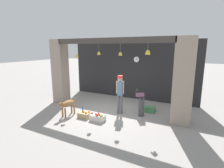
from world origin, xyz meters
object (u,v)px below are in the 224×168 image
(shopkeeper, at_px, (120,91))
(water_bottle, at_px, (83,109))
(dog, at_px, (67,104))
(fruit_crate_apples, at_px, (98,117))
(produce_box_green, at_px, (150,109))
(worker_stooping, at_px, (140,99))
(wall_clock, at_px, (136,59))
(fruit_crate_oranges, at_px, (84,115))

(shopkeeper, relative_size, water_bottle, 5.86)
(dog, relative_size, fruit_crate_apples, 1.72)
(dog, bearing_deg, produce_box_green, 129.85)
(worker_stooping, distance_m, fruit_crate_apples, 2.01)
(worker_stooping, xyz_separation_m, wall_clock, (-0.99, 2.16, 1.55))
(fruit_crate_oranges, bearing_deg, fruit_crate_apples, -0.90)
(fruit_crate_oranges, distance_m, fruit_crate_apples, 0.68)
(fruit_crate_oranges, bearing_deg, shopkeeper, 44.52)
(produce_box_green, xyz_separation_m, water_bottle, (-2.69, -1.49, 0.03))
(fruit_crate_oranges, xyz_separation_m, water_bottle, (-0.43, 0.45, 0.02))
(shopkeeper, height_order, wall_clock, wall_clock)
(shopkeeper, distance_m, water_bottle, 1.91)
(worker_stooping, distance_m, fruit_crate_oranges, 2.49)
(shopkeeper, xyz_separation_m, wall_clock, (-0.17, 2.47, 1.24))
(worker_stooping, distance_m, water_bottle, 2.63)
(dog, height_order, shopkeeper, shopkeeper)
(shopkeeper, bearing_deg, fruit_crate_apples, 51.82)
(shopkeeper, distance_m, worker_stooping, 0.94)
(water_bottle, bearing_deg, fruit_crate_apples, -22.61)
(shopkeeper, distance_m, wall_clock, 2.77)
(worker_stooping, relative_size, wall_clock, 3.27)
(dog, relative_size, shopkeeper, 0.58)
(water_bottle, relative_size, wall_clock, 0.90)
(produce_box_green, distance_m, water_bottle, 3.07)
(produce_box_green, relative_size, water_bottle, 1.63)
(shopkeeper, bearing_deg, produce_box_green, -159.77)
(shopkeeper, relative_size, fruit_crate_apples, 2.94)
(dog, height_order, fruit_crate_oranges, dog)
(fruit_crate_apples, bearing_deg, wall_clock, 85.54)
(dog, relative_size, worker_stooping, 0.95)
(produce_box_green, bearing_deg, wall_clock, 128.38)
(wall_clock, bearing_deg, fruit_crate_apples, -94.46)
(fruit_crate_apples, bearing_deg, shopkeeper, 67.96)
(shopkeeper, xyz_separation_m, fruit_crate_apples, (-0.45, -1.12, -0.89))
(produce_box_green, height_order, water_bottle, water_bottle)
(worker_stooping, bearing_deg, shopkeeper, 165.99)
(shopkeeper, xyz_separation_m, fruit_crate_oranges, (-1.13, -1.11, -0.91))
(shopkeeper, height_order, water_bottle, shopkeeper)
(worker_stooping, bearing_deg, fruit_crate_oranges, -178.87)
(shopkeeper, bearing_deg, worker_stooping, -175.10)
(shopkeeper, xyz_separation_m, water_bottle, (-1.56, -0.66, -0.89))
(dog, height_order, produce_box_green, dog)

